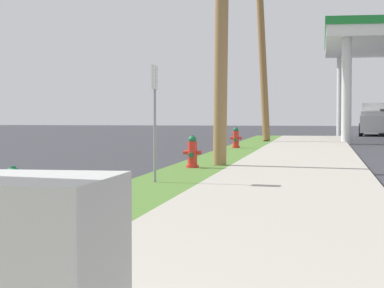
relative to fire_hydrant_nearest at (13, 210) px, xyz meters
name	(u,v)px	position (x,y,z in m)	size (l,w,h in m)	color
fire_hydrant_nearest	(13,210)	(0.00, 0.00, 0.00)	(0.42, 0.38, 0.74)	red
fire_hydrant_second	(192,153)	(0.00, 10.53, 0.00)	(0.42, 0.38, 0.74)	red
fire_hydrant_third	(236,139)	(-0.12, 20.73, 0.00)	(0.42, 0.37, 0.74)	red
utility_pole_background	(262,39)	(0.22, 28.14, 4.25)	(1.09, 2.18, 8.98)	olive
street_sign_post	(155,99)	(-0.06, 6.74, 1.19)	(0.05, 0.36, 2.12)	gray
truck_white_at_forecourt	(378,120)	(6.22, 41.50, 0.47)	(2.43, 5.51, 1.97)	white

